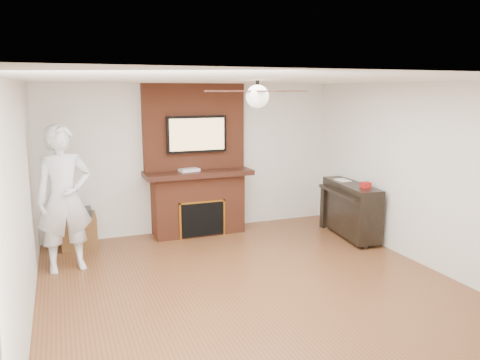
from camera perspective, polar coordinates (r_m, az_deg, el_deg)
name	(u,v)px	position (r m, az deg, el deg)	size (l,w,h in m)	color
room_shell	(257,190)	(5.45, 2.05, -1.19)	(5.36, 5.86, 2.86)	brown
fireplace	(197,175)	(7.86, -5.30, 0.63)	(1.78, 0.64, 2.50)	brown
tv	(197,134)	(7.72, -5.30, 5.58)	(1.00, 0.08, 0.60)	black
ceiling_fan	(257,95)	(5.33, 2.13, 10.26)	(1.21, 1.21, 0.31)	black
person	(64,199)	(6.59, -20.64, -2.17)	(0.72, 0.48, 1.96)	silver
side_table	(79,229)	(7.67, -19.07, -5.70)	(0.52, 0.52, 0.60)	#573719
piano	(350,208)	(7.91, 13.29, -3.38)	(0.66, 1.41, 0.99)	black
cable_box	(189,170)	(7.71, -6.23, 1.22)	(0.32, 0.18, 0.05)	silver
candle_orange	(194,232)	(7.89, -5.60, -6.29)	(0.07, 0.07, 0.13)	#C86717
candle_green	(199,233)	(7.86, -5.00, -6.49)	(0.08, 0.08, 0.09)	#496D2B
candle_cream	(204,231)	(7.92, -4.44, -6.22)	(0.09, 0.09, 0.12)	beige
candle_blue	(217,231)	(7.98, -2.86, -6.23)	(0.06, 0.06, 0.08)	#344C9D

